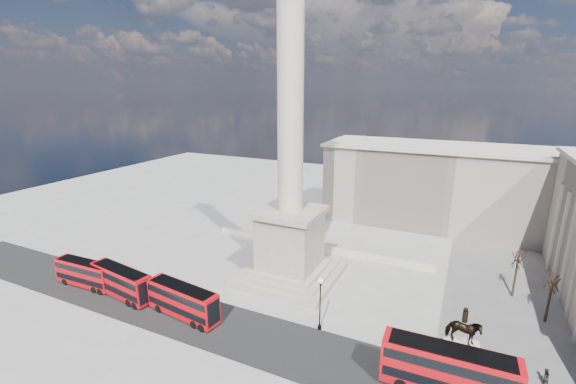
# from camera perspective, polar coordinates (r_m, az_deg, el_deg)

# --- Properties ---
(ground) EXTENTS (180.00, 180.00, 0.00)m
(ground) POSITION_cam_1_polar(r_m,az_deg,el_deg) (56.21, -1.92, -14.57)
(ground) COLOR #999891
(ground) RESTS_ON ground
(asphalt_road) EXTENTS (120.00, 9.00, 0.01)m
(asphalt_road) POSITION_cam_1_polar(r_m,az_deg,el_deg) (46.85, -2.11, -21.39)
(asphalt_road) COLOR black
(asphalt_road) RESTS_ON ground
(nelsons_column) EXTENTS (14.00, 14.00, 49.85)m
(nelsons_column) POSITION_cam_1_polar(r_m,az_deg,el_deg) (55.33, 0.34, -0.51)
(nelsons_column) COLOR #A29987
(nelsons_column) RESTS_ON ground
(balustrade_wall) EXTENTS (40.00, 0.60, 1.10)m
(balustrade_wall) POSITION_cam_1_polar(r_m,az_deg,el_deg) (69.05, 4.24, -8.16)
(balustrade_wall) COLOR beige
(balustrade_wall) RESTS_ON ground
(building_northeast) EXTENTS (51.00, 17.00, 16.60)m
(building_northeast) POSITION_cam_1_polar(r_m,az_deg,el_deg) (85.54, 23.00, 0.77)
(building_northeast) COLOR beige
(building_northeast) RESTS_ON ground
(red_bus_a) EXTENTS (10.63, 3.76, 4.22)m
(red_bus_a) POSITION_cam_1_polar(r_m,az_deg,el_deg) (58.60, -23.42, -12.16)
(red_bus_a) COLOR #B90910
(red_bus_a) RESTS_ON ground
(red_bus_b) EXTENTS (10.62, 3.65, 4.22)m
(red_bus_b) POSITION_cam_1_polar(r_m,az_deg,el_deg) (51.55, -15.26, -15.30)
(red_bus_b) COLOR #B90910
(red_bus_b) RESTS_ON ground
(red_bus_c) EXTENTS (12.09, 3.16, 4.87)m
(red_bus_c) POSITION_cam_1_polar(r_m,az_deg,el_deg) (42.12, 22.73, -23.21)
(red_bus_c) COLOR #B90910
(red_bus_c) RESTS_ON ground
(red_bus_e) EXTENTS (9.73, 2.60, 3.91)m
(red_bus_e) POSITION_cam_1_polar(r_m,az_deg,el_deg) (63.79, -27.82, -10.59)
(red_bus_e) COLOR #B90910
(red_bus_e) RESTS_ON ground
(victorian_lamp) EXTENTS (0.57, 0.57, 6.66)m
(victorian_lamp) POSITION_cam_1_polar(r_m,az_deg,el_deg) (46.89, 4.79, -15.65)
(victorian_lamp) COLOR black
(victorian_lamp) RESTS_ON ground
(equestrian_statue) EXTENTS (3.95, 2.96, 8.24)m
(equestrian_statue) POSITION_cam_1_polar(r_m,az_deg,el_deg) (43.63, 24.08, -21.38)
(equestrian_statue) COLOR beige
(equestrian_statue) RESTS_ON ground
(bare_tree_mid) EXTENTS (1.85, 1.85, 7.01)m
(bare_tree_mid) POSITION_cam_1_polar(r_m,az_deg,el_deg) (57.03, 34.59, -10.79)
(bare_tree_mid) COLOR #332319
(bare_tree_mid) RESTS_ON ground
(bare_tree_far) EXTENTS (1.78, 1.78, 7.28)m
(bare_tree_far) POSITION_cam_1_polar(r_m,az_deg,el_deg) (61.06, 30.97, -8.38)
(bare_tree_far) COLOR #332319
(bare_tree_far) RESTS_ON ground
(pedestrian_walking) EXTENTS (0.67, 0.62, 1.55)m
(pedestrian_walking) POSITION_cam_1_polar(r_m,az_deg,el_deg) (46.06, 16.80, -21.67)
(pedestrian_walking) COLOR #2A2425
(pedestrian_walking) RESTS_ON ground
(pedestrian_standing) EXTENTS (1.09, 0.99, 1.80)m
(pedestrian_standing) POSITION_cam_1_polar(r_m,az_deg,el_deg) (48.22, 33.78, -21.80)
(pedestrian_standing) COLOR #2A2425
(pedestrian_standing) RESTS_ON ground
(pedestrian_crossing) EXTENTS (0.88, 1.16, 1.84)m
(pedestrian_crossing) POSITION_cam_1_polar(r_m,az_deg,el_deg) (45.75, 17.15, -21.76)
(pedestrian_crossing) COLOR #2A2425
(pedestrian_crossing) RESTS_ON ground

